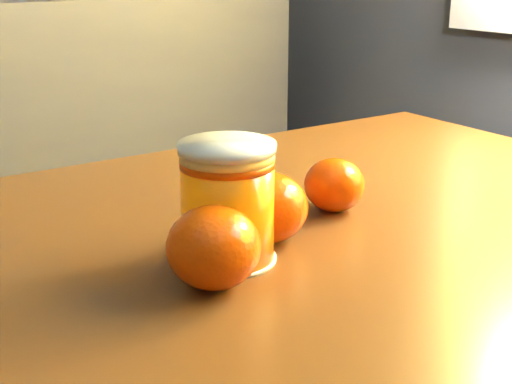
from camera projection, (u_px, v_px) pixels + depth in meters
table at (277, 348)px, 0.64m from camera, size 1.03×0.75×0.74m
juice_glass at (228, 203)px, 0.57m from camera, size 0.08×0.08×0.10m
orange_front at (268, 207)px, 0.62m from camera, size 0.07×0.07×0.06m
orange_back at (334, 185)px, 0.69m from camera, size 0.07×0.07×0.05m
orange_extra at (214, 247)px, 0.53m from camera, size 0.09×0.09×0.06m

